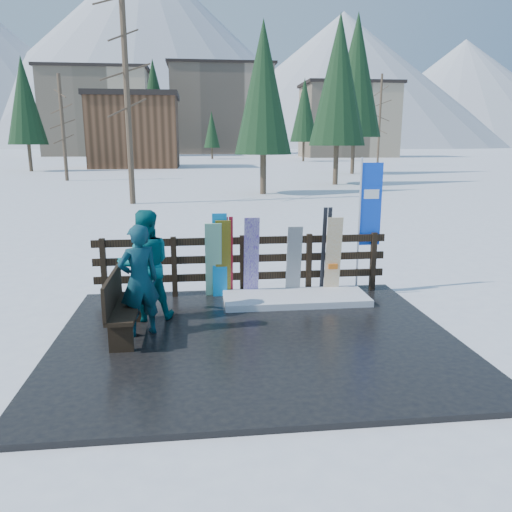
{
  "coord_description": "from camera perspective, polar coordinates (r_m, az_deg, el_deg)",
  "views": [
    {
      "loc": [
        -0.83,
        -7.07,
        2.96
      ],
      "look_at": [
        0.12,
        1.0,
        1.1
      ],
      "focal_mm": 35.0,
      "sensor_mm": 36.0,
      "label": 1
    }
  ],
  "objects": [
    {
      "name": "snowboard_2",
      "position": [
        9.31,
        -3.78,
        -0.35
      ],
      "size": [
        0.28,
        0.32,
        1.5
      ],
      "primitive_type": "cube",
      "rotation": [
        0.19,
        0.0,
        0.0
      ],
      "color": "yellow",
      "rests_on": "deck"
    },
    {
      "name": "fence",
      "position": [
        9.57,
        -1.55,
        -0.54
      ],
      "size": [
        5.6,
        0.1,
        1.15
      ],
      "color": "black",
      "rests_on": "deck"
    },
    {
      "name": "resort_buildings",
      "position": [
        122.69,
        -6.05,
        16.0
      ],
      "size": [
        73.0,
        87.6,
        22.6
      ],
      "color": "tan",
      "rests_on": "ground"
    },
    {
      "name": "trees",
      "position": [
        57.1,
        -1.53,
        15.86
      ],
      "size": [
        42.1,
        68.58,
        13.78
      ],
      "color": "#382B1E",
      "rests_on": "ground"
    },
    {
      "name": "snowboard_1",
      "position": [
        9.31,
        -4.88,
        -0.52
      ],
      "size": [
        0.3,
        0.39,
        1.46
      ],
      "primitive_type": "cube",
      "rotation": [
        0.25,
        0.0,
        0.0
      ],
      "color": "white",
      "rests_on": "deck"
    },
    {
      "name": "snowboard_4",
      "position": [
        9.49,
        4.35,
        -0.57
      ],
      "size": [
        0.28,
        0.23,
        1.36
      ],
      "primitive_type": "cube",
      "rotation": [
        0.15,
        0.0,
        0.0
      ],
      "color": "black",
      "rests_on": "deck"
    },
    {
      "name": "snowboard_3",
      "position": [
        9.35,
        -0.53,
        -0.16
      ],
      "size": [
        0.28,
        0.28,
        1.54
      ],
      "primitive_type": "cube",
      "rotation": [
        0.17,
        0.0,
        0.0
      ],
      "color": "silver",
      "rests_on": "deck"
    },
    {
      "name": "person_front",
      "position": [
        7.69,
        -13.2,
        -2.74
      ],
      "size": [
        0.74,
        0.64,
        1.71
      ],
      "primitive_type": "imported",
      "rotation": [
        0.0,
        0.0,
        3.59
      ],
      "color": "#0D4B4B",
      "rests_on": "deck"
    },
    {
      "name": "ground",
      "position": [
        7.71,
        -0.02,
        -9.68
      ],
      "size": [
        700.0,
        700.0,
        0.0
      ],
      "primitive_type": "plane",
      "color": "white",
      "rests_on": "ground"
    },
    {
      "name": "snowboard_0",
      "position": [
        9.29,
        -4.16,
        0.01
      ],
      "size": [
        0.27,
        0.25,
        1.63
      ],
      "primitive_type": "cube",
      "rotation": [
        0.14,
        0.0,
        0.0
      ],
      "color": "#0D92E7",
      "rests_on": "deck"
    },
    {
      "name": "snow_patch",
      "position": [
        9.29,
        4.56,
        -4.83
      ],
      "size": [
        2.65,
        1.0,
        0.12
      ],
      "primitive_type": "cube",
      "color": "white",
      "rests_on": "deck"
    },
    {
      "name": "rental_flag",
      "position": [
        9.97,
        12.69,
        5.23
      ],
      "size": [
        0.45,
        0.04,
        2.6
      ],
      "color": "silver",
      "rests_on": "deck"
    },
    {
      "name": "ski_pair_a",
      "position": [
        9.38,
        -3.16,
        -0.1
      ],
      "size": [
        0.16,
        0.23,
        1.55
      ],
      "color": "#B21629",
      "rests_on": "deck"
    },
    {
      "name": "deck",
      "position": [
        7.7,
        -0.02,
        -9.41
      ],
      "size": [
        6.0,
        5.0,
        0.08
      ],
      "primitive_type": "cube",
      "color": "black",
      "rests_on": "ground"
    },
    {
      "name": "bench",
      "position": [
        7.78,
        -15.22,
        -5.28
      ],
      "size": [
        0.41,
        1.5,
        0.97
      ],
      "color": "black",
      "rests_on": "deck"
    },
    {
      "name": "mountains",
      "position": [
        338.93,
        -8.84,
        20.74
      ],
      "size": [
        520.0,
        260.0,
        120.0
      ],
      "color": "white",
      "rests_on": "ground"
    },
    {
      "name": "snowboard_5",
      "position": [
        9.64,
        8.82,
        0.0
      ],
      "size": [
        0.3,
        0.19,
        1.51
      ],
      "primitive_type": "cube",
      "rotation": [
        0.11,
        0.0,
        0.0
      ],
      "color": "white",
      "rests_on": "deck"
    },
    {
      "name": "ski_pair_b",
      "position": [
        9.65,
        7.96,
        0.6
      ],
      "size": [
        0.17,
        0.19,
        1.69
      ],
      "color": "black",
      "rests_on": "deck"
    },
    {
      "name": "person_back",
      "position": [
        8.37,
        -12.54,
        -1.02
      ],
      "size": [
        0.98,
        0.82,
        1.83
      ],
      "primitive_type": "imported",
      "rotation": [
        0.0,
        0.0,
        3.29
      ],
      "color": "#095F65",
      "rests_on": "deck"
    }
  ]
}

